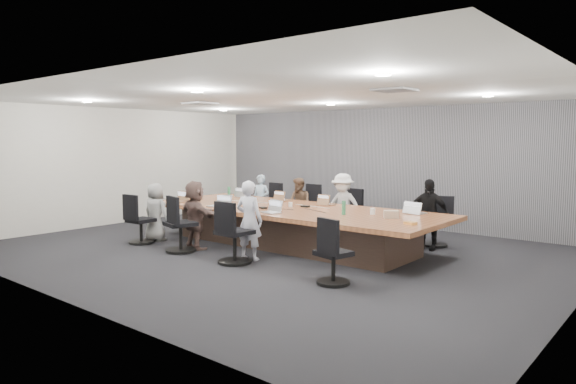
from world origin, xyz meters
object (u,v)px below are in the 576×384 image
Objects in this scene: laptop_4 at (177,202)px; person_5 at (195,215)px; conference_table at (291,225)px; canvas_bag at (391,214)px; laptop_5 at (217,206)px; laptop_6 at (271,213)px; chair_6 at (235,237)px; person_4 at (156,212)px; person_0 at (261,200)px; laptop_3 at (415,213)px; chair_4 at (141,224)px; mug_brown at (201,196)px; laptop_1 at (283,200)px; chair_3 at (435,228)px; chair_2 at (352,217)px; chair_7 at (333,258)px; chair_0 at (271,208)px; laptop_0 at (245,196)px; laptop_2 at (328,204)px; stapler at (275,207)px; snack_packet at (410,223)px; person_6 at (249,220)px; bottle_green_right at (344,208)px; chair_5 at (181,228)px; person_1 at (299,205)px; bottle_clear at (249,198)px; chair_1 at (309,211)px; person_2 at (343,206)px.

person_5 is (1.22, -0.55, -0.11)m from laptop_4.
canvas_bag reaches higher than conference_table.
laptop_5 is 1.02× the size of laptop_6.
laptop_6 is (0.00, 0.90, 0.31)m from chair_6.
chair_6 is 0.75× the size of person_4.
person_0 is 3.48× the size of laptop_3.
chair_4 is 1.81m from mug_brown.
chair_6 is at bearing 118.16° from laptop_1.
chair_3 is 5.25m from laptop_4.
chair_7 is (1.85, -3.40, -0.02)m from chair_2.
chair_7 is 3.15× the size of canvas_bag.
chair_4 is 1.04× the size of chair_7.
chair_2 is 3.87m from chair_7.
chair_2 is 2.12m from laptop_3.
laptop_3 is 5.08m from person_4.
chair_0 is 0.97m from laptop_0.
stapler is at bearing 67.30° from laptop_2.
snack_packet is at bearing -154.06° from person_5.
person_5 is 12.52× the size of mug_brown.
snack_packet is at bearing -169.02° from person_6.
bottle_green_right reaches higher than laptop_1.
chair_5 is 4.10m from snack_packet.
laptop_5 is 1.48× the size of canvas_bag.
canvas_bag is at bearing 11.77° from bottle_green_right.
laptop_4 is (0.00, 0.90, 0.36)m from chair_4.
person_5 is at bearing -157.64° from canvas_bag.
chair_3 is 2.12m from laptop_2.
person_1 is (1.16, 0.55, -0.15)m from laptop_0.
person_0 is (-2.02, 1.35, 0.21)m from conference_table.
person_1 is 5.62× the size of bottle_clear.
chair_1 is 2.71× the size of laptop_1.
person_6 is 13.20× the size of mug_brown.
chair_1 reaches higher than chair_7.
person_2 reaches higher than person_5.
chair_6 is at bearing 98.57° from chair_2.
laptop_0 and laptop_6 have the same top height.
bottle_clear is at bearing 75.11° from laptop_1.
canvas_bag is (3.33, 0.82, 0.05)m from laptop_5.
laptop_6 is (2.60, 0.00, 0.00)m from laptop_4.
chair_0 reaches higher than snack_packet.
chair_1 is 0.96m from laptop_1.
stapler is (-0.19, -0.26, 0.37)m from conference_table.
bottle_clear is at bearing 122.39° from chair_0.
chair_0 is at bearing -84.20° from laptop_0.
laptop_0 is 1.39× the size of bottle_green_right.
chair_3 is 3.10m from stapler.
laptop_0 is at bearing -172.54° from person_2.
chair_0 is at bearing 95.92° from laptop_5.
stapler reaches higher than snack_packet.
chair_2 is 1.06× the size of chair_3.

